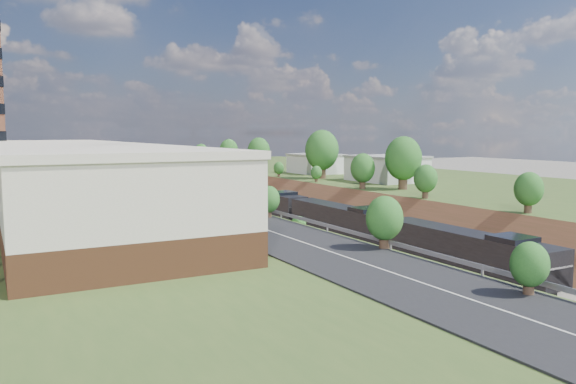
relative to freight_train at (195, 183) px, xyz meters
name	(u,v)px	position (x,y,z in m)	size (l,w,h in m)	color
platform_left	(10,213)	(-35.60, -28.76, -0.21)	(44.00, 180.00, 5.00)	#395422
platform_right	(399,189)	(30.40, -28.76, -0.21)	(44.00, 180.00, 5.00)	#395422
embankment_left	(172,219)	(-13.60, -28.76, -2.71)	(7.07, 180.00, 7.07)	brown
embankment_right	(298,210)	(8.40, -28.76, -2.71)	(7.07, 180.00, 7.07)	brown
rail_left_track	(224,215)	(-5.20, -28.76, -2.62)	(1.58, 180.00, 0.18)	gray
rail_right_track	(253,213)	(0.00, -28.76, -2.62)	(1.58, 180.00, 0.18)	gray
road	(141,188)	(-18.10, -28.76, 2.34)	(8.00, 180.00, 0.10)	black
guardrail	(169,183)	(-14.00, -28.95, 2.84)	(0.10, 171.00, 0.70)	#99999E
commercial_building	(71,178)	(-30.60, -50.76, 5.79)	(14.30, 62.30, 7.00)	brown
overpass	(142,165)	(-2.60, 33.24, 2.20)	(24.50, 8.30, 7.40)	gray
white_building_near	(386,169)	(20.90, -36.76, 4.29)	(9.00, 12.00, 4.00)	silver
white_building_far	(316,164)	(20.40, -14.76, 4.09)	(8.00, 10.00, 3.60)	silver
tree_right_large	(403,159)	(14.40, -48.76, 6.67)	(5.25, 5.25, 7.61)	#473323
tree_left_crest	(296,202)	(-14.40, -68.76, 4.33)	(2.45, 2.45, 3.55)	#473323
freight_train	(195,183)	(0.00, 0.00, 0.00)	(3.22, 163.43, 4.76)	black
suv	(185,197)	(-19.10, -52.10, 3.34)	(3.15, 6.83, 1.90)	black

